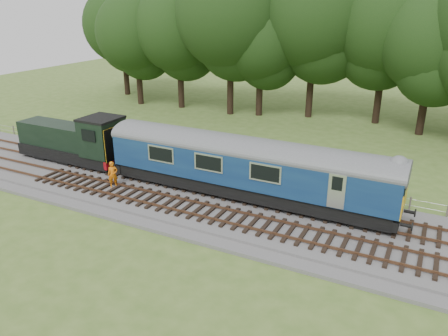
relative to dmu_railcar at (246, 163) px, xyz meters
The scene contains 9 objects.
ground 4.37m from the dmu_railcar, 23.51° to the right, with size 120.00×120.00×0.00m, color #456425.
ballast 4.27m from the dmu_railcar, 23.51° to the right, with size 70.00×7.00×0.35m, color #4C4C4F.
track_north 3.89m from the dmu_railcar, ahead, with size 67.20×2.40×0.21m.
track_south 4.92m from the dmu_railcar, 42.99° to the right, with size 67.20×2.40×0.21m.
fence 5.17m from the dmu_railcar, 43.93° to the left, with size 64.00×0.12×1.00m, color #6B6054, non-canonical shape.
tree_line 21.01m from the dmu_railcar, 81.12° to the left, with size 70.00×8.00×18.00m, color black, non-canonical shape.
dmu_railcar is the anchor object (origin of this frame).
shunter_loco 13.94m from the dmu_railcar, behind, with size 8.91×2.60×3.38m.
worker 8.78m from the dmu_railcar, 163.23° to the right, with size 0.63×0.42×1.74m, color orange.
Camera 1 is at (6.75, -21.12, 11.78)m, focal length 35.00 mm.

